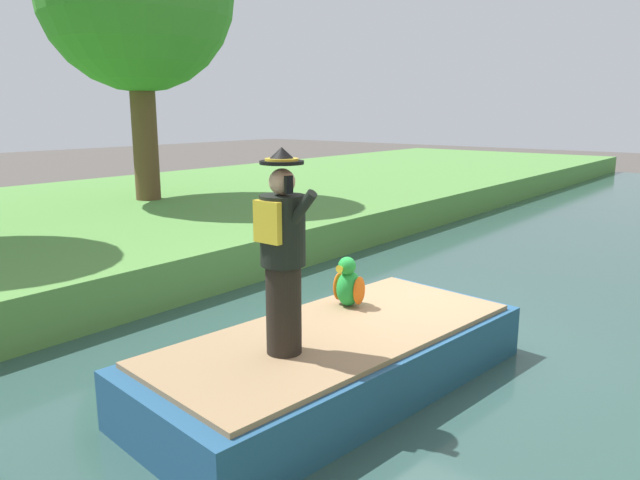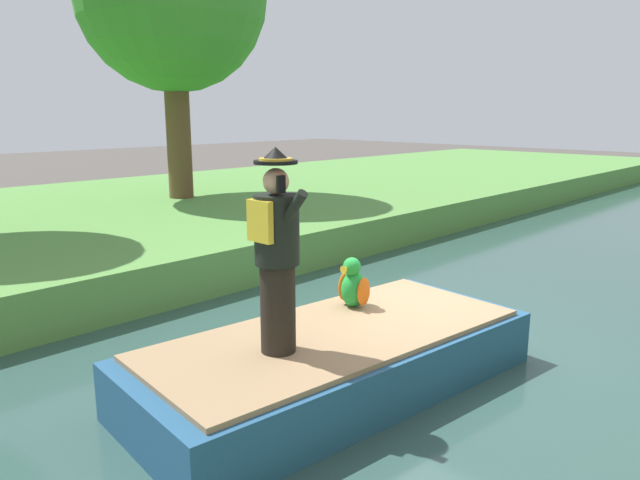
# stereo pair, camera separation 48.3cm
# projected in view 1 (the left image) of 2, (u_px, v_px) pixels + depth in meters

# --- Properties ---
(ground_plane) EXTENTS (80.00, 80.00, 0.00)m
(ground_plane) POSITION_uv_depth(u_px,v_px,m) (413.00, 350.00, 7.28)
(ground_plane) COLOR #4C4742
(canal_water) EXTENTS (6.59, 48.00, 0.10)m
(canal_water) POSITION_uv_depth(u_px,v_px,m) (413.00, 346.00, 7.27)
(canal_water) COLOR #2D4C47
(canal_water) RESTS_ON ground
(grass_bank_near) EXTENTS (10.45, 48.00, 0.79)m
(grass_bank_near) POSITION_uv_depth(u_px,v_px,m) (58.00, 231.00, 12.43)
(grass_bank_near) COLOR #568E42
(grass_bank_near) RESTS_ON ground
(boat) EXTENTS (2.23, 4.37, 0.61)m
(boat) POSITION_uv_depth(u_px,v_px,m) (336.00, 359.00, 6.02)
(boat) COLOR #23517A
(boat) RESTS_ON canal_water
(person_pirate) EXTENTS (0.61, 0.42, 1.85)m
(person_pirate) POSITION_uv_depth(u_px,v_px,m) (283.00, 253.00, 5.22)
(person_pirate) COLOR black
(person_pirate) RESTS_ON boat
(parrot_plush) EXTENTS (0.36, 0.34, 0.57)m
(parrot_plush) POSITION_uv_depth(u_px,v_px,m) (349.00, 285.00, 6.66)
(parrot_plush) COLOR green
(parrot_plush) RESTS_ON boat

